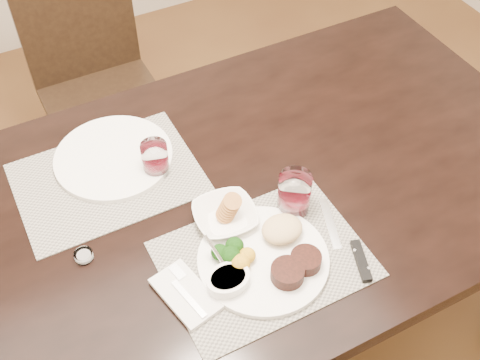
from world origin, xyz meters
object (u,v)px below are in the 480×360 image
dinner_plate (269,255)px  wine_glass_near (294,195)px  far_plate (114,157)px  chair_far (95,76)px  cracker_bowl (225,216)px  steak_knife (353,251)px

dinner_plate → wine_glass_near: size_ratio=2.74×
wine_glass_near → far_plate: bearing=132.7°
chair_far → far_plate: (-0.13, -0.69, 0.26)m
wine_glass_near → cracker_bowl: bearing=166.6°
cracker_bowl → wine_glass_near: size_ratio=1.50×
cracker_bowl → steak_knife: bearing=-44.9°
far_plate → wine_glass_near: bearing=-47.3°
steak_knife → wine_glass_near: 0.19m
steak_knife → chair_far: bearing=121.7°
chair_far → dinner_plate: bearing=-86.0°
far_plate → chair_far: bearing=79.5°
steak_knife → wine_glass_near: size_ratio=2.35×
chair_far → dinner_plate: size_ratio=2.97×
far_plate → dinner_plate: bearing=-66.1°
chair_far → steak_knife: size_ratio=3.47×
far_plate → steak_knife: bearing=-54.4°
dinner_plate → steak_knife: (0.18, -0.07, -0.01)m
dinner_plate → steak_knife: size_ratio=1.17×
steak_knife → far_plate: bearing=145.3°
chair_far → far_plate: 0.75m
chair_far → wine_glass_near: 1.12m
steak_knife → wine_glass_near: (-0.05, 0.18, 0.04)m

